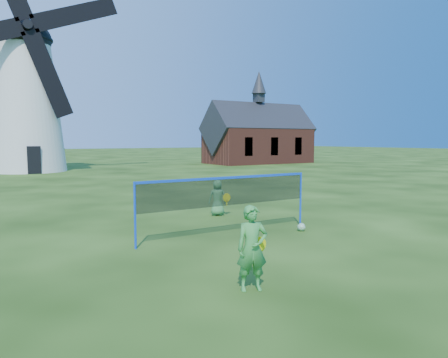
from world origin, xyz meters
TOP-DOWN VIEW (x-y plane):
  - ground at (0.00, 0.00)m, footprint 220.00×220.00m
  - windmill at (-1.12, 27.21)m, footprint 13.19×5.52m
  - chapel at (21.17, 27.34)m, footprint 11.42×5.54m
  - badminton_net at (0.36, 0.57)m, footprint 5.05×0.05m
  - player_girl at (-1.40, -2.96)m, footprint 0.72×0.50m
  - player_boy at (1.65, 3.24)m, footprint 0.70×0.55m
  - play_ball at (2.38, -0.01)m, footprint 0.22×0.22m

SIDE VIEW (x-z plane):
  - ground at x=0.00m, z-range 0.00..0.00m
  - play_ball at x=2.38m, z-range 0.00..0.22m
  - player_boy at x=1.65m, z-range 0.00..1.18m
  - player_girl at x=-1.40m, z-range 0.00..1.42m
  - badminton_net at x=0.36m, z-range 0.36..1.91m
  - chapel at x=21.17m, z-range -2.11..7.55m
  - windmill at x=-1.12m, z-range -2.82..14.44m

